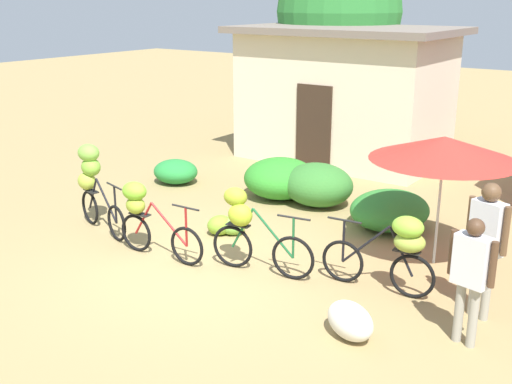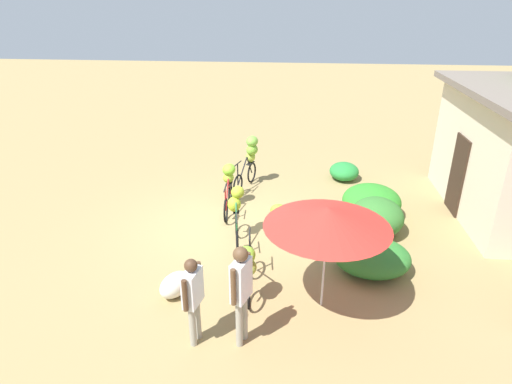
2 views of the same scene
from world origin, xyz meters
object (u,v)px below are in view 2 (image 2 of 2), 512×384
bicycle_center_loaded (236,212)px  bicycle_by_shop (248,266)px  bicycle_near_pile (229,183)px  banana_pile_on_ground (283,212)px  person_bystander (241,286)px  produce_sack (175,285)px  bicycle_leftmost (250,156)px  market_umbrella (328,217)px  person_vendor (193,293)px

bicycle_center_loaded → bicycle_by_shop: bicycle_center_loaded is taller
bicycle_near_pile → bicycle_by_shop: bearing=14.1°
bicycle_near_pile → bicycle_center_loaded: bicycle_center_loaded is taller
banana_pile_on_ground → person_bystander: size_ratio=0.42×
bicycle_by_shop → produce_sack: 1.45m
bicycle_center_loaded → produce_sack: size_ratio=2.32×
produce_sack → banana_pile_on_ground: bearing=150.9°
bicycle_near_pile → person_bystander: 5.00m
bicycle_center_loaded → bicycle_by_shop: 2.16m
person_bystander → bicycle_center_loaded: bearing=-170.4°
person_bystander → bicycle_leftmost: bearing=-174.7°
market_umbrella → bicycle_near_pile: market_umbrella is taller
banana_pile_on_ground → person_vendor: size_ratio=0.48×
bicycle_near_pile → bicycle_by_shop: size_ratio=1.01×
market_umbrella → banana_pile_on_ground: (-3.39, -0.86, -1.65)m
banana_pile_on_ground → bicycle_leftmost: bearing=-152.8°
bicycle_near_pile → bicycle_by_shop: (3.76, 0.95, 0.01)m
bicycle_leftmost → bicycle_near_pile: (1.63, -0.38, -0.19)m
person_vendor → bicycle_near_pile: bearing=-177.3°
market_umbrella → produce_sack: (-0.04, -2.72, -1.58)m
person_vendor → market_umbrella: bearing=118.4°
produce_sack → person_bystander: person_bystander is taller
bicycle_by_shop → bicycle_leftmost: bearing=-174.0°
bicycle_center_loaded → person_bystander: size_ratio=0.91×
bicycle_near_pile → bicycle_center_loaded: size_ratio=1.01×
market_umbrella → produce_sack: size_ratio=3.08×
bicycle_by_shop → banana_pile_on_ground: 3.40m
bicycle_center_loaded → person_bystander: person_bystander is taller
bicycle_leftmost → bicycle_near_pile: size_ratio=0.97×
bicycle_by_shop → produce_sack: bearing=-88.7°
banana_pile_on_ground → produce_sack: size_ratio=1.06×
bicycle_by_shop → produce_sack: (0.03, -1.36, -0.49)m
bicycle_center_loaded → banana_pile_on_ground: (-1.22, 1.01, -0.57)m
bicycle_near_pile → produce_sack: bicycle_near_pile is taller
bicycle_center_loaded → person_bystander: (3.22, 0.54, 0.38)m
bicycle_center_loaded → bicycle_by_shop: size_ratio=1.00×
banana_pile_on_ground → produce_sack: bearing=-29.1°
market_umbrella → bicycle_near_pile: bearing=-149.0°
banana_pile_on_ground → person_vendor: 4.73m
bicycle_center_loaded → person_vendor: person_vendor is taller
bicycle_leftmost → banana_pile_on_ground: (2.07, 1.07, -0.74)m
bicycle_by_shop → banana_pile_on_ground: size_ratio=2.19×
produce_sack → person_vendor: size_ratio=0.45×
bicycle_near_pile → person_vendor: person_vendor is taller
bicycle_center_loaded → produce_sack: 2.35m
person_bystander → bicycle_by_shop: bearing=-178.1°
bicycle_leftmost → bicycle_center_loaded: (3.30, 0.06, -0.17)m
person_vendor → person_bystander: 0.77m
market_umbrella → bicycle_leftmost: bearing=-160.6°
market_umbrella → bicycle_leftmost: size_ratio=1.35×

